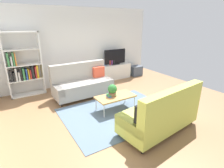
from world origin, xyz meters
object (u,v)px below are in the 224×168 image
object	(u,v)px
couch_green	(161,114)
bottle_2	(114,62)
tv	(115,57)
bookshelf	(23,67)
tv_console	(115,71)
bottle_0	(110,63)
coffee_table	(116,97)
bottle_1	(112,63)
table_book_0	(111,96)
potted_plant	(112,90)
couch_beige	(83,83)
vase_1	(105,64)
storage_trunk	(136,71)
vase_0	(102,64)

from	to	relation	value
couch_green	bottle_2	world-z (taller)	couch_green
tv	bookshelf	xyz separation A→B (m)	(-3.54, 0.04, 0.03)
tv_console	bookshelf	bearing A→B (deg)	179.68
bottle_0	bottle_2	world-z (taller)	bottle_0
coffee_table	bookshelf	distance (m)	3.24
bottle_1	table_book_0	bearing A→B (deg)	-122.17
bookshelf	tv_console	bearing A→B (deg)	-0.32
couch_green	bottle_1	xyz separation A→B (m)	(1.10, 3.86, 0.29)
potted_plant	bottle_2	size ratio (longest dim) A/B	1.80
couch_beige	bottle_0	bearing A→B (deg)	-150.14
tv_console	vase_1	distance (m)	0.58
coffee_table	tv_console	size ratio (longest dim) A/B	0.79
bookshelf	bottle_1	bearing A→B (deg)	-1.02
coffee_table	potted_plant	bearing A→B (deg)	149.95
storage_trunk	vase_0	size ratio (longest dim) A/B	3.22
potted_plant	vase_0	distance (m)	2.70
bookshelf	table_book_0	distance (m)	3.13
bottle_1	tv_console	bearing A→B (deg)	13.72
bookshelf	vase_0	xyz separation A→B (m)	(2.96, 0.03, -0.26)
storage_trunk	vase_1	world-z (taller)	vase_1
couch_green	vase_0	bearing A→B (deg)	74.22
table_book_0	bottle_1	xyz separation A→B (m)	(1.50, 2.38, 0.30)
vase_1	bottle_2	bearing A→B (deg)	-13.69
potted_plant	bottle_1	bearing A→B (deg)	58.53
vase_0	bottle_1	distance (m)	0.43
couch_beige	tv_console	world-z (taller)	couch_beige
bottle_2	table_book_0	bearing A→B (deg)	-123.82
vase_0	vase_1	bearing A→B (deg)	0.00
potted_plant	bookshelf	bearing A→B (deg)	127.87
vase_1	couch_beige	bearing A→B (deg)	-143.68
couch_beige	tv_console	distance (m)	2.21
storage_trunk	potted_plant	world-z (taller)	potted_plant
couch_green	table_book_0	xyz separation A→B (m)	(-0.40, 1.48, -0.01)
tv	potted_plant	world-z (taller)	tv
couch_green	potted_plant	size ratio (longest dim) A/B	5.81
bottle_2	tv	bearing A→B (deg)	16.80
bottle_2	tv_console	bearing A→B (deg)	31.12
vase_1	bottle_0	world-z (taller)	bottle_0
couch_beige	bottle_1	distance (m)	2.07
tv	bookshelf	size ratio (longest dim) A/B	0.48
coffee_table	vase_0	bearing A→B (deg)	68.94
tv	potted_plant	xyz separation A→B (m)	(-1.63, -2.41, -0.35)
couch_green	tv_console	world-z (taller)	couch_green
tv	vase_1	size ratio (longest dim) A/B	8.09
potted_plant	bottle_1	size ratio (longest dim) A/B	1.76
storage_trunk	bottle_1	world-z (taller)	bottle_1
couch_green	potted_plant	world-z (taller)	couch_green
couch_beige	bottle_0	xyz separation A→B (m)	(1.68, 1.02, 0.30)
storage_trunk	coffee_table	bearing A→B (deg)	-138.14
tv	table_book_0	xyz separation A→B (m)	(-1.66, -2.40, -0.52)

